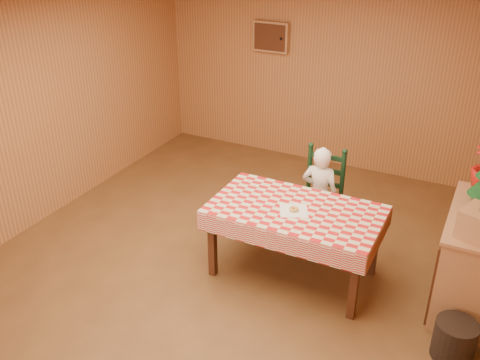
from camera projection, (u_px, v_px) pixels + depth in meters
name	position (u px, v px, depth m)	size (l,w,h in m)	color
ground	(231.00, 269.00, 5.54)	(6.00, 6.00, 0.00)	brown
cabin_walls	(255.00, 85.00, 5.14)	(5.10, 6.05, 2.65)	#B47341
dining_table	(295.00, 216.00, 5.17)	(1.66, 0.96, 0.77)	#482413
ladder_chair	(321.00, 198.00, 5.88)	(0.44, 0.40, 1.08)	black
seated_child	(319.00, 195.00, 5.81)	(0.41, 0.27, 1.12)	white
napkin	(294.00, 211.00, 5.09)	(0.26, 0.26, 0.00)	white
donut	(294.00, 209.00, 5.08)	(0.09, 0.09, 0.03)	gold
shelf_unit	(471.00, 258.00, 4.92)	(0.54, 1.24, 0.93)	tan
storage_bin	(454.00, 340.00, 4.39)	(0.35, 0.35, 0.35)	black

